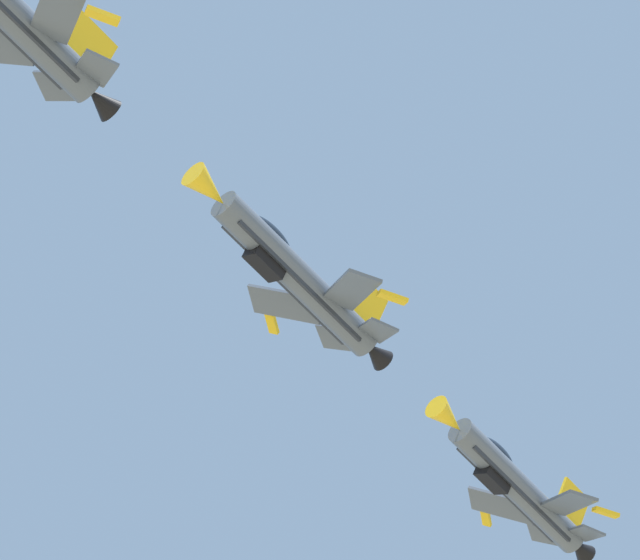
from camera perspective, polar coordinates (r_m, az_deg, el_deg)
fighter_jet_left_wing at (r=84.47m, az=-0.95°, el=0.26°), size 9.35×15.38×5.33m
fighter_jet_right_wing at (r=97.40m, az=6.99°, el=-7.27°), size 9.28×15.38×5.41m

